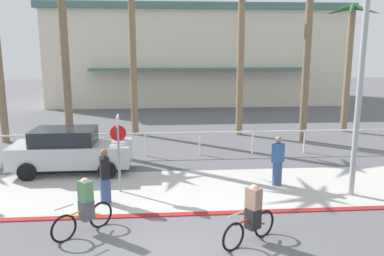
{
  "coord_description": "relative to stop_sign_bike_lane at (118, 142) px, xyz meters",
  "views": [
    {
      "loc": [
        -0.49,
        -8.43,
        4.74
      ],
      "look_at": [
        0.64,
        6.0,
        1.74
      ],
      "focal_mm": 37.31,
      "sensor_mm": 36.0,
      "label": 1
    }
  ],
  "objects": [
    {
      "name": "palm_tree_3",
      "position": [
        -0.03,
        8.72,
        4.45
      ],
      "size": [
        3.26,
        3.14,
        8.63
      ],
      "color": "#846B4C",
      "rests_on": "ground"
    },
    {
      "name": "palm_tree_5",
      "position": [
        8.5,
        6.48,
        4.63
      ],
      "size": [
        3.55,
        3.06,
        8.19
      ],
      "color": "#756047",
      "rests_on": "ground"
    },
    {
      "name": "cyclist_yellow_0",
      "position": [
        -0.59,
        -2.89,
        -0.98
      ],
      "size": [
        1.35,
        1.31,
        1.5
      ],
      "color": "black",
      "rests_on": "ground"
    },
    {
      "name": "palm_tree_4",
      "position": [
        5.55,
        8.25,
        4.34
      ],
      "size": [
        2.82,
        3.18,
        8.04
      ],
      "color": "#846B4C",
      "rests_on": "ground"
    },
    {
      "name": "sidewalk_strip",
      "position": [
        1.88,
        0.01,
        -1.67
      ],
      "size": [
        44.0,
        4.0,
        0.02
      ],
      "primitive_type": "cube",
      "color": "beige",
      "rests_on": "ground"
    },
    {
      "name": "pedestrian_1",
      "position": [
        5.34,
        0.2,
        -0.87
      ],
      "size": [
        0.47,
        0.45,
        1.74
      ],
      "color": "#384C7A",
      "rests_on": "ground"
    },
    {
      "name": "ground_plane",
      "position": [
        1.88,
        5.81,
        -1.68
      ],
      "size": [
        80.0,
        80.0,
        0.0
      ],
      "primitive_type": "plane",
      "color": "#5B5B60"
    },
    {
      "name": "car_silver_1",
      "position": [
        -2.05,
        2.25,
        -0.81
      ],
      "size": [
        4.4,
        2.02,
        1.69
      ],
      "color": "#B2B7BC",
      "rests_on": "ground"
    },
    {
      "name": "palm_tree_6",
      "position": [
        11.59,
        8.56,
        3.38
      ],
      "size": [
        3.0,
        3.04,
        6.92
      ],
      "color": "#846B4C",
      "rests_on": "ground"
    },
    {
      "name": "pedestrian_0",
      "position": [
        -0.33,
        -0.96,
        -0.88
      ],
      "size": [
        0.39,
        0.45,
        1.71
      ],
      "color": "#384C7A",
      "rests_on": "ground"
    },
    {
      "name": "curb_paint",
      "position": [
        1.88,
        -1.99,
        -1.66
      ],
      "size": [
        44.0,
        0.24,
        0.03
      ],
      "primitive_type": "cube",
      "color": "maroon",
      "rests_on": "ground"
    },
    {
      "name": "rail_fence",
      "position": [
        1.88,
        4.31,
        -0.84
      ],
      "size": [
        21.33,
        0.08,
        1.04
      ],
      "color": "white",
      "rests_on": "ground"
    },
    {
      "name": "streetlight_curb",
      "position": [
        7.46,
        -1.12,
        2.6
      ],
      "size": [
        0.24,
        2.54,
        7.5
      ],
      "color": "#9EA0A5",
      "rests_on": "ground"
    },
    {
      "name": "stop_sign_bike_lane",
      "position": [
        0.0,
        0.0,
        0.0
      ],
      "size": [
        0.52,
        0.56,
        2.56
      ],
      "color": "gray",
      "rests_on": "ground"
    },
    {
      "name": "building_backdrop",
      "position": [
        4.33,
        22.47,
        2.28
      ],
      "size": [
        23.99,
        10.74,
        7.88
      ],
      "color": "beige",
      "rests_on": "ground"
    },
    {
      "name": "cyclist_red_1",
      "position": [
        3.55,
        -3.72,
        -0.98
      ],
      "size": [
        1.52,
        1.1,
        1.5
      ],
      "color": "black",
      "rests_on": "ground"
    }
  ]
}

